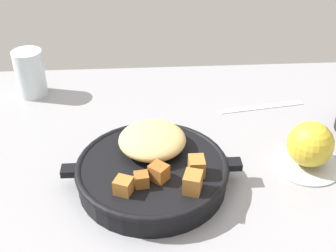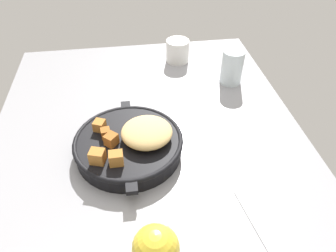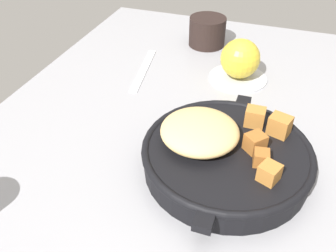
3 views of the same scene
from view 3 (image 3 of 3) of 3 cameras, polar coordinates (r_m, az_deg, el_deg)
ground_plane at (r=60.54cm, az=4.26°, el=-5.08°), size 111.96×78.14×2.40cm
cast_iron_skillet at (r=55.90cm, az=8.58°, el=-4.06°), size 29.72×25.37×7.80cm
saucer_plate at (r=79.96cm, az=10.67°, el=7.39°), size 12.09×12.09×0.60cm
red_apple at (r=77.92cm, az=11.03°, el=10.12°), size 8.04×8.04×8.04cm
butter_knife at (r=81.94cm, az=-3.76°, el=8.68°), size 18.76×4.47×0.36cm
coffee_mug_dark at (r=92.32cm, az=6.04°, el=14.25°), size 8.70×8.70×6.79cm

